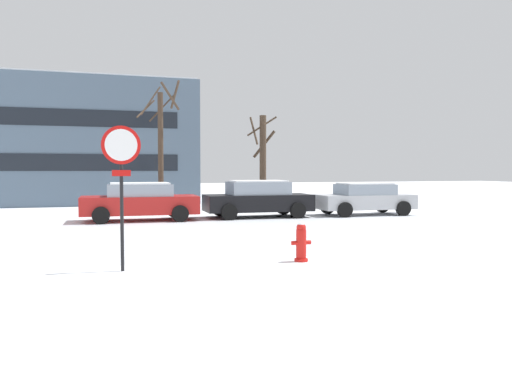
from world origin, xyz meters
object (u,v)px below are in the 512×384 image
object	(u,v)px
stop_sign	(121,169)
parked_car_red	(140,201)
parked_car_black	(258,199)
fire_hydrant	(301,241)
parked_car_silver	(365,198)

from	to	relation	value
stop_sign	parked_car_red	world-z (taller)	stop_sign
stop_sign	parked_car_black	bearing A→B (deg)	59.32
parked_car_red	parked_car_black	xyz separation A→B (m)	(4.81, 0.03, 0.02)
parked_car_red	parked_car_black	distance (m)	4.81
fire_hydrant	parked_car_red	bearing A→B (deg)	104.75
parked_car_red	parked_car_black	size ratio (longest dim) A/B	1.00
fire_hydrant	parked_car_red	size ratio (longest dim) A/B	0.19
parked_car_black	parked_car_silver	world-z (taller)	parked_car_black
fire_hydrant	parked_car_black	distance (m)	10.32
stop_sign	parked_car_black	distance (m)	11.68
stop_sign	parked_car_black	world-z (taller)	stop_sign
parked_car_red	stop_sign	bearing A→B (deg)	-96.41
fire_hydrant	parked_car_red	xyz separation A→B (m)	(-2.65, 10.05, 0.32)
fire_hydrant	parked_car_black	bearing A→B (deg)	77.91
stop_sign	parked_car_red	bearing A→B (deg)	83.59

